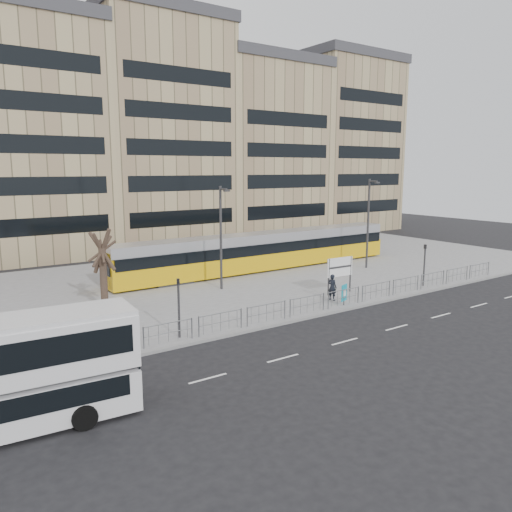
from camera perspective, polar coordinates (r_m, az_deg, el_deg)
ground at (r=30.31m, az=7.48°, el=-6.84°), size 120.00×120.00×0.00m
plaza at (r=39.70m, az=-4.21°, el=-2.63°), size 64.00×24.00×0.15m
kerb at (r=30.33m, az=7.41°, el=-6.68°), size 64.00×0.25×0.17m
building_row at (r=59.72m, az=-14.28°, el=13.71°), size 70.40×18.40×31.20m
pedestrian_barrier at (r=31.73m, az=9.60°, el=-4.29°), size 32.07×0.07×1.10m
road_markings at (r=28.35m, az=14.48°, el=-8.27°), size 62.00×0.12×0.01m
tram at (r=42.60m, az=0.70°, el=0.55°), size 27.00×2.77×3.18m
station_sign at (r=34.93m, az=9.56°, el=-1.43°), size 2.20×0.20×2.53m
ad_panel at (r=32.18m, az=10.05°, el=-4.20°), size 0.69×0.31×1.34m
pedestrian at (r=33.24m, az=8.71°, el=-3.54°), size 0.56×0.72×1.74m
traffic_light_west at (r=25.73m, az=-8.84°, el=-5.01°), size 0.23×0.25×3.10m
traffic_light_east at (r=38.65m, az=18.71°, el=-0.39°), size 0.20×0.23×3.10m
lamp_post_west at (r=35.36m, az=-3.99°, el=2.60°), size 0.45×1.04×7.36m
lamp_post_east at (r=44.06m, az=12.75°, el=4.06°), size 0.45×1.04×7.70m
bare_tree at (r=30.90m, az=-17.32°, el=3.23°), size 4.37×4.37×7.19m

